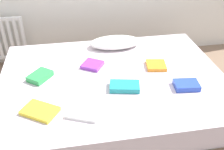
{
  "coord_description": "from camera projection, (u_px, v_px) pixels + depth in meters",
  "views": [
    {
      "loc": [
        -0.32,
        -1.85,
        1.77
      ],
      "look_at": [
        0.0,
        0.05,
        0.48
      ],
      "focal_mm": 41.47,
      "sensor_mm": 36.0,
      "label": 1
    }
  ],
  "objects": [
    {
      "name": "ground_plane",
      "position": [
        113.0,
        118.0,
        2.54
      ],
      "size": [
        8.0,
        8.0,
        0.0
      ],
      "primitive_type": "plane",
      "color": "#7F6651"
    },
    {
      "name": "bed",
      "position": [
        113.0,
        99.0,
        2.41
      ],
      "size": [
        2.0,
        1.5,
        0.5
      ],
      "color": "brown",
      "rests_on": "ground"
    },
    {
      "name": "pillow",
      "position": [
        115.0,
        42.0,
        2.7
      ],
      "size": [
        0.53,
        0.27,
        0.1
      ],
      "primitive_type": "ellipsoid",
      "color": "white",
      "rests_on": "bed"
    },
    {
      "name": "textbook_teal",
      "position": [
        125.0,
        86.0,
        2.1
      ],
      "size": [
        0.26,
        0.19,
        0.04
      ],
      "primitive_type": "cube",
      "rotation": [
        0.0,
        0.0,
        -0.2
      ],
      "color": "teal",
      "rests_on": "bed"
    },
    {
      "name": "textbook_white",
      "position": [
        83.0,
        113.0,
        1.85
      ],
      "size": [
        0.27,
        0.23,
        0.02
      ],
      "primitive_type": "cube",
      "rotation": [
        0.0,
        0.0,
        -0.39
      ],
      "color": "white",
      "rests_on": "bed"
    },
    {
      "name": "textbook_yellow",
      "position": [
        40.0,
        111.0,
        1.87
      ],
      "size": [
        0.3,
        0.27,
        0.03
      ],
      "primitive_type": "cube",
      "rotation": [
        0.0,
        0.0,
        -0.57
      ],
      "color": "yellow",
      "rests_on": "bed"
    },
    {
      "name": "textbook_blue",
      "position": [
        186.0,
        85.0,
        2.12
      ],
      "size": [
        0.21,
        0.16,
        0.05
      ],
      "primitive_type": "cube",
      "rotation": [
        0.0,
        0.0,
        -0.11
      ],
      "color": "#2847B7",
      "rests_on": "bed"
    },
    {
      "name": "textbook_orange",
      "position": [
        156.0,
        65.0,
        2.39
      ],
      "size": [
        0.2,
        0.2,
        0.03
      ],
      "primitive_type": "cube",
      "rotation": [
        0.0,
        0.0,
        -0.16
      ],
      "color": "orange",
      "rests_on": "bed"
    },
    {
      "name": "textbook_purple",
      "position": [
        93.0,
        65.0,
        2.39
      ],
      "size": [
        0.23,
        0.23,
        0.03
      ],
      "primitive_type": "cube",
      "rotation": [
        0.0,
        0.0,
        -0.55
      ],
      "color": "purple",
      "rests_on": "bed"
    },
    {
      "name": "textbook_green",
      "position": [
        40.0,
        76.0,
        2.22
      ],
      "size": [
        0.23,
        0.24,
        0.05
      ],
      "primitive_type": "cube",
      "rotation": [
        0.0,
        0.0,
        0.91
      ],
      "color": "green",
      "rests_on": "bed"
    }
  ]
}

